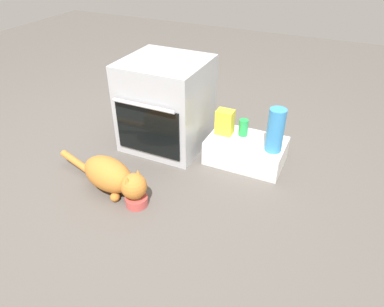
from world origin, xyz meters
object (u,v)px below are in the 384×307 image
(pantry_cabinet, at_px, (246,151))
(food_bowl, at_px, (137,200))
(water_bottle, at_px, (275,130))
(oven, at_px, (166,104))
(soda_can, at_px, (243,128))
(cat, at_px, (112,176))
(snack_bag, at_px, (225,122))

(pantry_cabinet, bearing_deg, food_bowl, -121.80)
(water_bottle, bearing_deg, oven, 177.28)
(pantry_cabinet, relative_size, soda_can, 4.44)
(cat, bearing_deg, soda_can, 63.42)
(pantry_cabinet, relative_size, water_bottle, 1.78)
(food_bowl, distance_m, cat, 0.22)
(cat, height_order, water_bottle, water_bottle)
(food_bowl, distance_m, snack_bag, 0.83)
(cat, xyz_separation_m, snack_bag, (0.47, 0.71, 0.14))
(oven, xyz_separation_m, soda_can, (0.58, 0.07, -0.09))
(food_bowl, relative_size, water_bottle, 0.46)
(oven, bearing_deg, pantry_cabinet, 0.90)
(pantry_cabinet, distance_m, water_bottle, 0.31)
(oven, xyz_separation_m, cat, (-0.03, -0.68, -0.21))
(oven, bearing_deg, water_bottle, -2.72)
(water_bottle, height_order, snack_bag, water_bottle)
(soda_can, bearing_deg, oven, -173.54)
(food_bowl, height_order, snack_bag, snack_bag)
(pantry_cabinet, relative_size, snack_bag, 2.96)
(food_bowl, height_order, soda_can, soda_can)
(pantry_cabinet, height_order, food_bowl, pantry_cabinet)
(pantry_cabinet, xyz_separation_m, water_bottle, (0.19, -0.05, 0.24))
(food_bowl, relative_size, soda_can, 1.15)
(oven, bearing_deg, soda_can, 6.46)
(water_bottle, xyz_separation_m, soda_can, (-0.24, 0.10, -0.09))
(oven, bearing_deg, food_bowl, -76.46)
(pantry_cabinet, bearing_deg, snack_bag, 172.75)
(snack_bag, bearing_deg, food_bowl, -110.09)
(water_bottle, bearing_deg, pantry_cabinet, 165.87)
(oven, distance_m, food_bowl, 0.80)
(pantry_cabinet, bearing_deg, water_bottle, -14.13)
(food_bowl, xyz_separation_m, water_bottle, (0.65, 0.68, 0.29))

